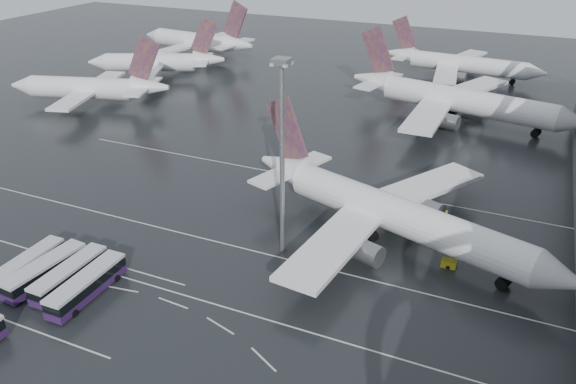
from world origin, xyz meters
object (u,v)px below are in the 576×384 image
at_px(gse_cart_belly_a, 449,263).
at_px(gse_cart_belly_d, 527,267).
at_px(floodlight_mast, 282,137).
at_px(jet_remote_west, 92,88).
at_px(bus_row_near_a, 28,265).
at_px(jet_remote_mid, 159,62).
at_px(bus_row_near_d, 87,285).
at_px(airliner_gate_b, 455,100).
at_px(bus_row_near_c, 69,275).
at_px(jet_remote_far, 199,42).
at_px(gse_cart_belly_e, 441,214).
at_px(bus_row_near_b, 45,271).
at_px(airliner_main, 388,212).
at_px(airliner_gate_c, 459,64).

height_order(gse_cart_belly_a, gse_cart_belly_d, gse_cart_belly_d).
relative_size(floodlight_mast, gse_cart_belly_a, 13.75).
relative_size(jet_remote_west, bus_row_near_a, 3.58).
relative_size(jet_remote_mid, bus_row_near_d, 3.09).
height_order(airliner_gate_b, gse_cart_belly_d, airliner_gate_b).
bearing_deg(bus_row_near_c, airliner_gate_b, -21.84).
distance_m(jet_remote_west, jet_remote_mid, 31.38).
bearing_deg(jet_remote_mid, jet_remote_far, -106.78).
distance_m(jet_remote_far, gse_cart_belly_e, 131.73).
bearing_deg(airliner_gate_b, bus_row_near_a, -102.89).
bearing_deg(bus_row_near_c, bus_row_near_d, -103.34).
height_order(airliner_gate_b, floodlight_mast, floodlight_mast).
relative_size(gse_cart_belly_d, gse_cart_belly_e, 1.12).
bearing_deg(bus_row_near_b, gse_cart_belly_d, -59.19).
distance_m(jet_remote_west, floodlight_mast, 89.96).
distance_m(airliner_gate_b, gse_cart_belly_e, 52.65).
xyz_separation_m(bus_row_near_c, bus_row_near_d, (4.03, -0.98, 0.08)).
bearing_deg(floodlight_mast, jet_remote_mid, 135.42).
bearing_deg(gse_cart_belly_d, airliner_main, 179.48).
relative_size(jet_remote_west, gse_cart_belly_e, 21.45).
relative_size(jet_remote_west, bus_row_near_b, 3.32).
xyz_separation_m(jet_remote_far, bus_row_near_a, (49.51, -125.86, -3.75)).
distance_m(bus_row_near_a, bus_row_near_b, 3.53).
bearing_deg(airliner_main, airliner_gate_c, 111.17).
distance_m(airliner_gate_c, bus_row_near_c, 138.56).
distance_m(bus_row_near_a, gse_cart_belly_a, 62.11).
relative_size(bus_row_near_a, gse_cart_belly_a, 5.59).
xyz_separation_m(jet_remote_west, gse_cart_belly_d, (111.97, -34.98, -4.39)).
xyz_separation_m(airliner_gate_b, bus_row_near_b, (-41.94, -94.32, -3.47)).
bearing_deg(gse_cart_belly_a, airliner_gate_b, 98.87).
xyz_separation_m(airliner_main, floodlight_mast, (-13.82, -10.22, 14.21)).
relative_size(jet_remote_west, jet_remote_mid, 1.06).
relative_size(jet_remote_west, floodlight_mast, 1.45).
relative_size(jet_remote_far, bus_row_near_d, 3.59).
height_order(airliner_gate_c, jet_remote_far, jet_remote_far).
height_order(airliner_gate_c, jet_remote_west, jet_remote_west).
height_order(bus_row_near_a, bus_row_near_d, bus_row_near_d).
height_order(airliner_gate_b, bus_row_near_a, airliner_gate_b).
xyz_separation_m(airliner_main, jet_remote_far, (-94.72, 94.86, 0.53)).
bearing_deg(gse_cart_belly_d, bus_row_near_b, -153.87).
distance_m(airliner_gate_c, gse_cart_belly_e, 93.83).
relative_size(bus_row_near_c, bus_row_near_d, 0.95).
bearing_deg(bus_row_near_b, bus_row_near_d, -87.36).
bearing_deg(bus_row_near_b, floodlight_mast, -48.34).
xyz_separation_m(gse_cart_belly_d, gse_cart_belly_e, (-14.70, 11.29, -0.07)).
bearing_deg(gse_cart_belly_e, bus_row_near_d, -133.62).
bearing_deg(gse_cart_belly_e, jet_remote_west, 166.31).
bearing_deg(airliner_gate_b, jet_remote_far, 174.41).
distance_m(airliner_main, jet_remote_west, 96.89).
bearing_deg(floodlight_mast, bus_row_near_c, -139.74).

